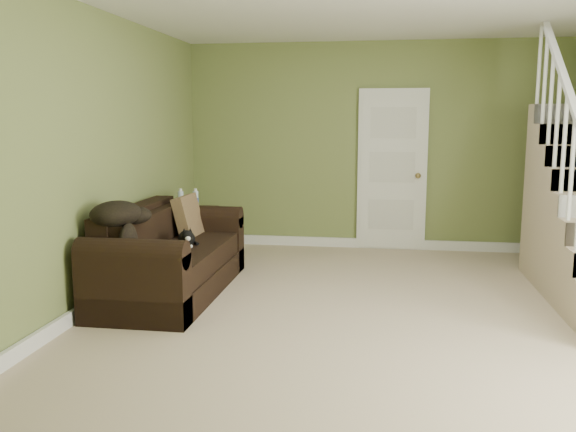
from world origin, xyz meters
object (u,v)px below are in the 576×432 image
(side_table, at_px, (191,235))
(cat, at_px, (186,238))
(sofa, at_px, (168,260))
(banana, at_px, (175,250))

(side_table, xyz_separation_m, cat, (0.33, -1.17, 0.20))
(sofa, height_order, cat, sofa)
(cat, relative_size, banana, 2.51)
(sofa, xyz_separation_m, cat, (0.17, 0.03, 0.21))
(side_table, distance_m, banana, 1.49)
(sofa, distance_m, cat, 0.28)
(side_table, relative_size, cat, 2.08)
(side_table, bearing_deg, sofa, -82.34)
(sofa, xyz_separation_m, banana, (0.17, -0.25, 0.16))
(banana, bearing_deg, side_table, 101.73)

